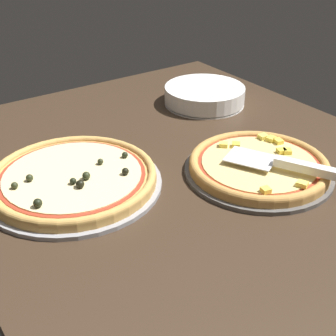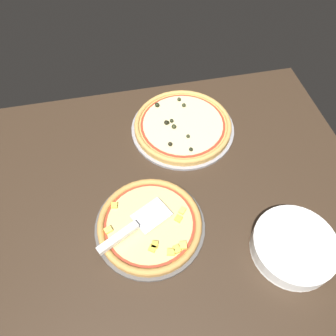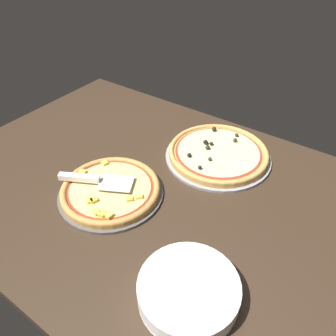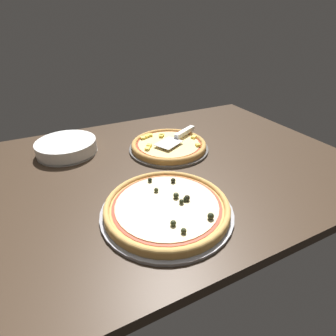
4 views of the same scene
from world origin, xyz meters
The scene contains 7 objects.
ground_plane centered at (0.00, 0.00, -1.80)cm, with size 143.50×105.76×3.60cm, color #38281C.
pizza_pan_front centered at (-4.35, -11.08, 0.50)cm, with size 34.56×34.56×1.00cm, color #565451.
pizza_front centered at (-4.33, -11.12, 2.25)cm, with size 32.49×32.49×2.95cm.
pizza_pan_back centered at (15.13, 26.81, 0.50)cm, with size 39.50×39.50×1.00cm, color #939399.
pizza_back centered at (15.10, 26.82, 2.43)cm, with size 37.13×37.13×4.02cm.
serving_spatula centered at (-11.53, -13.46, 4.72)cm, with size 24.22×15.81×2.00cm.
plate_stack centered at (35.95, -27.29, 2.80)cm, with size 24.74×24.74×5.60cm.
Camera 2 is at (-7.85, -55.46, 95.04)cm, focal length 35.00 mm.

